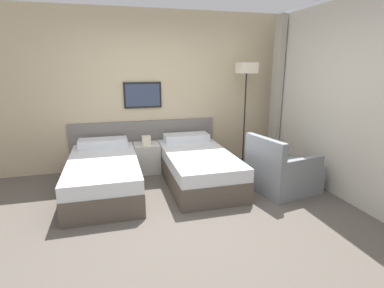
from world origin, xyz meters
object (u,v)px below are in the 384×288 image
bed_near_window (197,166)px  floor_lamp (246,77)px  armchair (281,173)px  bed_near_door (104,175)px  nightstand (147,157)px

bed_near_window → floor_lamp: (1.06, 0.60, 1.34)m
armchair → floor_lamp: bearing=-9.1°
bed_near_door → nightstand: (0.70, 0.68, -0.00)m
floor_lamp → armchair: (0.05, -1.24, -1.34)m
nightstand → floor_lamp: 2.22m
bed_near_door → nightstand: 0.98m
bed_near_window → floor_lamp: size_ratio=1.04×
bed_near_window → armchair: armchair is taller
bed_near_door → armchair: bearing=-14.1°
floor_lamp → armchair: bearing=-87.9°
floor_lamp → nightstand: bearing=177.4°
bed_near_window → bed_near_door: bearing=180.0°
nightstand → floor_lamp: size_ratio=0.34×
bed_near_window → armchair: 1.27m
nightstand → bed_near_window: bearing=-44.1°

